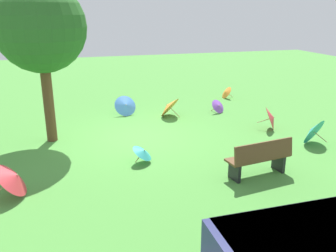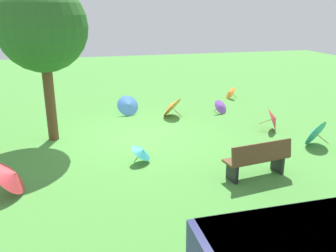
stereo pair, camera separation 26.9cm
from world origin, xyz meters
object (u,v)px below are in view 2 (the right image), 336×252
Objects in this scene: parasol_orange_0 at (171,106)px; parasol_orange_1 at (230,93)px; parasol_blue_2 at (128,105)px; parasol_red_0 at (274,119)px; parasol_red_3 at (12,176)px; parasol_teal_1 at (142,151)px; shade_tree at (42,28)px; parasol_purple_0 at (221,106)px; park_bench at (258,159)px; parasol_teal_0 at (314,132)px.

parasol_orange_0 is 1.89× the size of parasol_orange_1.
parasol_blue_2 reaches higher than parasol_orange_1.
parasol_blue_2 is at bearing -23.59° from parasol_orange_0.
parasol_red_3 is at bearing 17.37° from parasol_red_0.
parasol_red_3 reaches higher than parasol_teal_1.
shade_tree is 6.86m from parasol_purple_0.
parasol_orange_1 is (-3.23, -2.00, -0.13)m from parasol_orange_0.
shade_tree reaches higher than park_bench.
park_bench is 5.42m from parasol_purple_0.
parasol_purple_0 is (-1.30, -5.25, -0.20)m from park_bench.
parasol_orange_0 is (-1.79, -3.81, 0.09)m from parasol_teal_1.
parasol_red_3 reaches higher than parasol_teal_0.
shade_tree reaches higher than parasol_red_3.
shade_tree reaches higher than parasol_orange_1.
parasol_red_3 is (5.41, -0.58, -0.03)m from park_bench.
shade_tree is 6.52× the size of parasol_purple_0.
parasol_teal_1 is at bearing -162.35° from parasol_red_3.
parasol_red_0 is 1.53m from parasol_teal_0.
parasol_orange_0 is 3.80m from parasol_orange_1.
parasol_red_3 reaches higher than parasol_orange_1.
shade_tree is 6.21× the size of parasol_teal_1.
shade_tree is 5.04× the size of parasol_red_0.
parasol_teal_0 is 1.35× the size of parasol_teal_1.
parasol_red_0 is at bearing 144.63° from parasol_blue_2.
parasol_red_0 is 1.23× the size of parasol_teal_1.
parasol_red_3 reaches higher than parasol_orange_0.
parasol_orange_1 reaches higher than parasol_purple_0.
parasol_red_0 is at bearing -73.99° from parasol_teal_0.
parasol_purple_0 is 1.96m from parasol_orange_0.
parasol_red_3 is at bearing 40.23° from parasol_orange_1.
parasol_orange_0 is (1.96, -0.07, 0.13)m from parasol_purple_0.
parasol_orange_1 reaches higher than parasol_teal_1.
parasol_orange_1 is at bearing -121.49° from parasol_purple_0.
parasol_teal_1 is 1.22× the size of parasol_orange_1.
parasol_red_3 is (4.75, 4.75, 0.04)m from parasol_orange_0.
park_bench is 1.82× the size of parasol_red_3.
parasol_purple_0 is at bearing -103.88° from park_bench.
shade_tree is (4.73, -3.91, 2.80)m from park_bench.
shade_tree is at bearing -18.54° from parasol_teal_0.
parasol_teal_1 is (5.01, -0.05, -0.11)m from parasol_teal_0.
parasol_purple_0 is 1.16× the size of parasol_orange_1.
park_bench reaches higher than parasol_teal_1.
parasol_orange_1 is (-0.43, -4.39, -0.13)m from parasol_red_0.
park_bench is at bearing 76.12° from parasol_purple_0.
park_bench reaches higher than parasol_blue_2.
parasol_red_3 is (7.55, 2.36, 0.04)m from parasol_red_0.
parasol_red_3 is at bearing 17.65° from parasol_teal_1.
parasol_orange_0 is 1.25× the size of parasol_red_3.
parasol_teal_1 is at bearing 49.16° from parasol_orange_1.
parasol_red_0 is 1.02× the size of parasol_blue_2.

